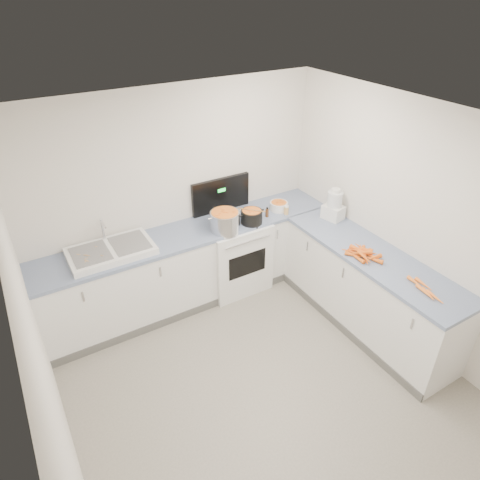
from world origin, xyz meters
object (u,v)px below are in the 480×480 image
steel_pot (225,222)px  stove (233,253)px  mixing_bowl (279,206)px  extract_bottle (267,213)px  spice_jar (286,211)px  food_processor (334,206)px  black_pot (252,218)px  sink (111,251)px

steel_pot → stove: bearing=39.1°
mixing_bowl → extract_bottle: 0.23m
spice_jar → stove: bearing=162.0°
stove → food_processor: size_ratio=3.54×
spice_jar → food_processor: (0.41, -0.37, 0.12)m
black_pot → spice_jar: 0.48m
steel_pot → extract_bottle: 0.59m
black_pot → food_processor: size_ratio=0.65×
sink → mixing_bowl: sink is taller
steel_pot → mixing_bowl: (0.81, 0.09, -0.05)m
stove → steel_pot: stove is taller
black_pot → mixing_bowl: bearing=12.9°
spice_jar → sink: bearing=174.0°
black_pot → food_processor: 0.98m
stove → spice_jar: (0.63, -0.20, 0.51)m
sink → food_processor: food_processor is taller
extract_bottle → mixing_bowl: bearing=18.1°
mixing_bowl → stove: bearing=173.9°
mixing_bowl → food_processor: 0.67m
stove → food_processor: bearing=-28.9°
sink → steel_pot: sink is taller
black_pot → stove: bearing=131.8°
food_processor → spice_jar: bearing=138.0°
extract_bottle → spice_jar: (0.24, -0.07, -0.00)m
spice_jar → food_processor: food_processor is taller
steel_pot → extract_bottle: (0.59, 0.02, -0.05)m
stove → food_processor: (1.04, -0.57, 0.63)m
mixing_bowl → spice_jar: mixing_bowl is taller
stove → food_processor: 1.34m
food_processor → black_pot: bearing=155.5°
steel_pot → mixing_bowl: size_ratio=1.52×
black_pot → extract_bottle: (0.24, 0.03, -0.02)m
extract_bottle → stove: bearing=160.6°
steel_pot → black_pot: 0.35m
steel_pot → spice_jar: size_ratio=3.46×
extract_bottle → food_processor: food_processor is taller
stove → spice_jar: bearing=-18.0°
steel_pot → extract_bottle: size_ratio=3.32×
mixing_bowl → extract_bottle: (-0.22, -0.07, -0.00)m
spice_jar → food_processor: 0.56m
mixing_bowl → spice_jar: bearing=-84.4°
sink → black_pot: bearing=-6.6°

